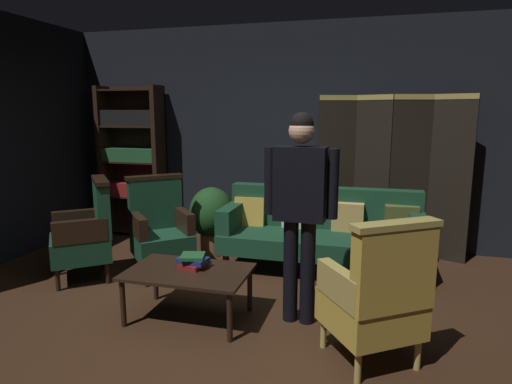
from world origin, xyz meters
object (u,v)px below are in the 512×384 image
Objects in this scene: coffee_table at (188,276)px; book_red_leather at (193,265)px; book_navy_cloth at (193,260)px; armchair_wing_right at (160,229)px; potted_plant at (212,216)px; book_green_cloth at (193,256)px; bookshelf at (133,158)px; standing_figure at (300,199)px; armchair_wing_left at (86,232)px; folding_screen at (391,174)px; velvet_couch at (321,229)px; armchair_gilt_accent at (377,296)px.

book_red_leather is at bearing 81.29° from coffee_table.
book_red_leather is at bearing 0.00° from book_navy_cloth.
armchair_wing_right reaches higher than coffee_table.
coffee_table is 0.96× the size of armchair_wing_right.
book_green_cloth is (0.43, -1.55, 0.04)m from potted_plant.
bookshelf is 2.86m from book_red_leather.
standing_figure is 8.60× the size of book_red_leather.
potted_plant is at bearing 48.18° from armchair_wing_left.
folding_screen reaches higher than standing_figure.
book_red_leather is at bearing -74.55° from potted_plant.
armchair_wing_left is (-3.00, -1.63, -0.50)m from folding_screen.
velvet_couch is 1.65m from book_navy_cloth.
armchair_wing_left is at bearing 157.92° from coffee_table.
potted_plant is at bearing 105.45° from book_green_cloth.
velvet_couch is 1.25× the size of standing_figure.
armchair_wing_left reaches higher than book_green_cloth.
folding_screen reaches higher than armchair_wing_left.
book_green_cloth is (0.00, 0.00, 0.04)m from book_navy_cloth.
bookshelf is (-3.42, 0.02, 0.09)m from folding_screen.
coffee_table is 0.96× the size of armchair_gilt_accent.
book_navy_cloth is 1.29× the size of book_green_cloth.
book_navy_cloth is at bearing -48.22° from armchair_wing_right.
velvet_couch is 2.57× the size of potted_plant.
armchair_wing_left is 5.43× the size of book_green_cloth.
armchair_gilt_accent is 1.52m from book_green_cloth.
velvet_couch is at bearing -134.95° from folding_screen.
armchair_gilt_accent reaches higher than velvet_couch.
book_green_cloth is at bearing 81.29° from coffee_table.
bookshelf is at bearing 104.33° from armchair_wing_left.
coffee_table is 1.21× the size of potted_plant.
bookshelf reaches higher than folding_screen.
armchair_wing_left reaches higher than velvet_couch.
armchair_gilt_accent is 1.26× the size of potted_plant.
armchair_wing_left is 1.26× the size of potted_plant.
book_navy_cloth is (0.00, 0.00, 0.04)m from book_red_leather.
book_green_cloth is at bearing 166.57° from armchair_gilt_accent.
armchair_gilt_accent is 4.22× the size of book_navy_cloth.
armchair_gilt_accent is at bearing -38.13° from standing_figure.
book_green_cloth is (0.00, 0.00, 0.08)m from book_red_leather.
armchair_wing_right is at bearing -150.90° from folding_screen.
folding_screen is 2.71m from book_red_leather.
folding_screen is 2.18m from potted_plant.
book_navy_cloth is (0.01, 0.08, 0.11)m from coffee_table.
standing_figure is at bearing 7.89° from book_navy_cloth.
armchair_gilt_accent is at bearing -16.23° from armchair_wing_left.
armchair_wing_right is (1.08, -1.32, -0.59)m from bookshelf.
armchair_wing_right is 1.82m from standing_figure.
armchair_gilt_accent is at bearing -27.79° from armchair_wing_right.
coffee_table is (1.79, -2.20, -0.70)m from bookshelf.
armchair_gilt_accent is 0.94m from standing_figure.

